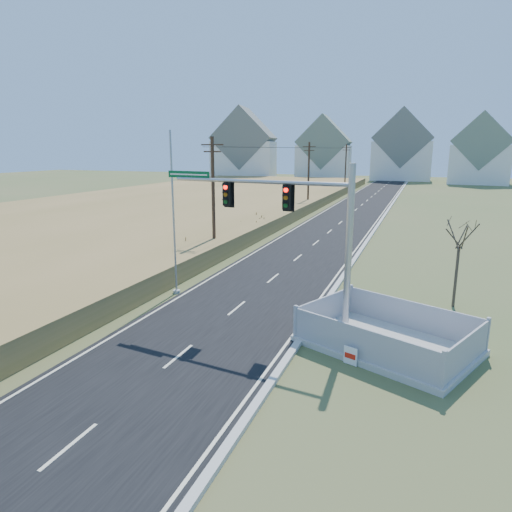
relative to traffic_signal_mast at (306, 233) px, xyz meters
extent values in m
plane|color=#475A2B|center=(-4.05, -2.13, -4.60)|extent=(260.00, 260.00, 0.00)
cube|color=black|center=(-4.05, 47.87, -4.57)|extent=(8.00, 180.00, 0.06)
cube|color=#B2AFA8|center=(0.10, 47.87, -4.51)|extent=(0.30, 180.00, 0.18)
cube|color=#A27D49|center=(-28.05, 37.87, -3.95)|extent=(38.00, 110.00, 1.30)
cylinder|color=#422D1E|center=(-10.55, 12.87, -0.10)|extent=(0.26, 0.26, 9.00)
cube|color=#422D1E|center=(-10.55, 12.87, 3.80)|extent=(1.80, 0.10, 0.10)
cube|color=#422D1E|center=(-10.55, 12.87, 3.30)|extent=(1.40, 0.10, 0.10)
cylinder|color=#422D1E|center=(-10.55, 42.87, -0.10)|extent=(0.26, 0.26, 9.00)
cube|color=#422D1E|center=(-10.55, 42.87, 3.80)|extent=(1.80, 0.10, 0.10)
cube|color=#422D1E|center=(-10.55, 42.87, 3.30)|extent=(1.40, 0.10, 0.10)
cylinder|color=#422D1E|center=(-10.55, 72.87, -0.10)|extent=(0.26, 0.26, 9.00)
cube|color=#422D1E|center=(-10.55, 72.87, 3.80)|extent=(1.80, 0.10, 0.10)
cube|color=#422D1E|center=(-10.55, 72.87, 3.30)|extent=(1.40, 0.10, 0.10)
cube|color=white|center=(-42.05, 97.87, 0.40)|extent=(17.38, 13.12, 10.00)
cube|color=slate|center=(-42.05, 97.87, 6.30)|extent=(17.69, 13.38, 16.29)
cube|color=white|center=(-22.05, 105.87, -0.10)|extent=(14.66, 10.95, 9.00)
cube|color=slate|center=(-22.05, 105.87, 5.30)|extent=(14.93, 11.17, 14.26)
cube|color=white|center=(-2.05, 109.87, 0.40)|extent=(15.00, 10.00, 10.00)
cube|color=slate|center=(-2.05, 109.87, 6.30)|extent=(15.27, 10.20, 15.27)
cube|color=white|center=(15.95, 101.87, -0.10)|extent=(13.87, 10.31, 9.00)
cube|color=slate|center=(15.95, 101.87, 5.30)|extent=(14.12, 10.51, 13.24)
cylinder|color=#9EA0A5|center=(1.87, -0.26, -4.50)|extent=(0.65, 0.65, 0.22)
cylinder|color=#9EA0A5|center=(1.87, -0.26, -0.83)|extent=(0.28, 0.28, 7.55)
cylinder|color=#9EA0A5|center=(-2.40, 0.33, 2.08)|extent=(8.58, 1.34, 0.17)
cube|color=black|center=(-0.91, 0.12, 1.46)|extent=(0.37, 0.32, 1.05)
cube|color=black|center=(-3.90, 0.53, 1.46)|extent=(0.37, 0.32, 1.05)
cube|color=#045024|center=(-6.04, 0.82, 2.30)|extent=(2.36, 0.36, 0.32)
cube|color=#B7B5AD|center=(3.64, -0.33, -4.48)|extent=(7.91, 6.84, 0.25)
cube|color=#9D9DA1|center=(2.78, -2.26, -3.72)|extent=(5.83, 2.66, 1.27)
cube|color=#9D9DA1|center=(4.50, 1.60, -3.72)|extent=(5.83, 2.66, 1.27)
cube|color=#9D9DA1|center=(0.74, 0.96, -3.72)|extent=(1.80, 3.90, 1.27)
cube|color=#9D9DA1|center=(6.53, -1.62, -3.72)|extent=(1.80, 3.90, 1.27)
cube|color=white|center=(2.45, -2.38, -4.23)|extent=(0.55, 0.25, 0.71)
cube|color=red|center=(2.44, -2.41, -4.23)|extent=(0.43, 0.18, 0.21)
cylinder|color=#B7B5AD|center=(-8.35, 3.18, -4.51)|extent=(0.41, 0.41, 0.18)
cylinder|color=#9EA0A5|center=(-8.35, 3.18, -0.06)|extent=(0.11, 0.11, 9.09)
cylinder|color=#4C3F33|center=(6.48, 6.22, -2.98)|extent=(0.15, 0.15, 3.25)
camera|label=1|loc=(4.67, -18.74, 3.49)|focal=32.00mm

